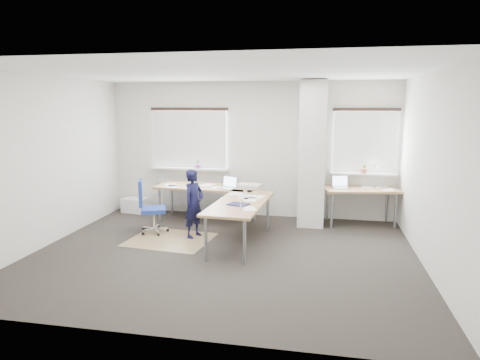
% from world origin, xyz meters
% --- Properties ---
extents(ground, '(6.00, 6.00, 0.00)m').
position_xyz_m(ground, '(0.00, 0.00, 0.00)').
color(ground, '#282320').
rests_on(ground, ground).
extents(room_shell, '(6.04, 5.04, 2.82)m').
position_xyz_m(room_shell, '(0.18, 0.45, 1.75)').
color(room_shell, beige).
rests_on(room_shell, ground).
extents(floor_mat, '(1.50, 1.31, 0.01)m').
position_xyz_m(floor_mat, '(-1.08, 0.53, 0.00)').
color(floor_mat, '#8E754D').
rests_on(floor_mat, ground).
extents(white_crate, '(0.56, 0.44, 0.31)m').
position_xyz_m(white_crate, '(-2.51, 2.25, 0.15)').
color(white_crate, white).
rests_on(white_crate, ground).
extents(desk_main, '(2.41, 2.75, 0.96)m').
position_xyz_m(desk_main, '(-0.25, 1.19, 0.69)').
color(desk_main, olive).
rests_on(desk_main, ground).
extents(desk_side, '(1.50, 0.93, 1.22)m').
position_xyz_m(desk_side, '(2.25, 2.16, 0.69)').
color(desk_side, olive).
rests_on(desk_side, ground).
extents(task_chair, '(0.58, 0.56, 0.99)m').
position_xyz_m(task_chair, '(-1.55, 0.86, 0.28)').
color(task_chair, navy).
rests_on(task_chair, ground).
extents(person, '(0.44, 0.52, 1.22)m').
position_xyz_m(person, '(-0.71, 0.78, 0.61)').
color(person, black).
rests_on(person, ground).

